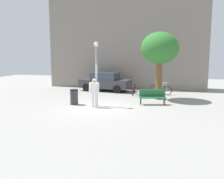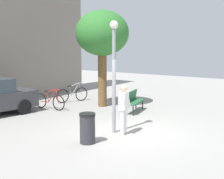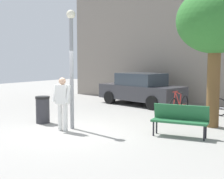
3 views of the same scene
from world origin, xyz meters
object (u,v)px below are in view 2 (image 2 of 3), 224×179
(lamppost, at_px, (114,65))
(bicycle_red, at_px, (50,101))
(bicycle_silver, at_px, (72,94))
(person_by_lamppost, at_px, (124,106))
(plaza_tree, at_px, (102,34))
(park_bench, at_px, (133,100))
(trash_bin, at_px, (87,128))

(lamppost, height_order, bicycle_red, lamppost)
(lamppost, distance_m, bicycle_silver, 6.39)
(bicycle_red, relative_size, bicycle_silver, 1.06)
(person_by_lamppost, relative_size, plaza_tree, 0.37)
(lamppost, bearing_deg, park_bench, 19.57)
(lamppost, distance_m, trash_bin, 2.33)
(lamppost, height_order, plaza_tree, plaza_tree)
(lamppost, distance_m, person_by_lamppost, 1.39)
(lamppost, bearing_deg, plaza_tree, 40.59)
(trash_bin, bearing_deg, bicycle_silver, 44.62)
(trash_bin, bearing_deg, plaza_tree, 31.18)
(bicycle_red, xyz_separation_m, trash_bin, (-3.00, -4.57, 0.09))
(lamppost, relative_size, trash_bin, 4.00)
(bicycle_red, height_order, trash_bin, bicycle_red)
(plaza_tree, distance_m, bicycle_red, 3.92)
(lamppost, bearing_deg, bicycle_silver, 54.23)
(bicycle_silver, bearing_deg, lamppost, -125.77)
(lamppost, xyz_separation_m, person_by_lamppost, (-0.01, -0.40, -1.33))
(park_bench, height_order, bicycle_silver, bicycle_silver)
(person_by_lamppost, height_order, bicycle_red, person_by_lamppost)
(person_by_lamppost, bearing_deg, plaza_tree, 44.08)
(person_by_lamppost, xyz_separation_m, plaza_tree, (3.51, 3.40, 2.44))
(person_by_lamppost, distance_m, bicycle_silver, 6.46)
(park_bench, bearing_deg, trash_bin, -166.30)
(person_by_lamppost, bearing_deg, trash_bin, 163.88)
(lamppost, relative_size, bicycle_silver, 2.20)
(bicycle_red, bearing_deg, lamppost, -108.79)
(person_by_lamppost, relative_size, park_bench, 1.00)
(person_by_lamppost, bearing_deg, bicycle_red, 72.49)
(lamppost, relative_size, park_bench, 2.26)
(lamppost, bearing_deg, bicycle_red, 71.21)
(plaza_tree, bearing_deg, trash_bin, -148.82)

